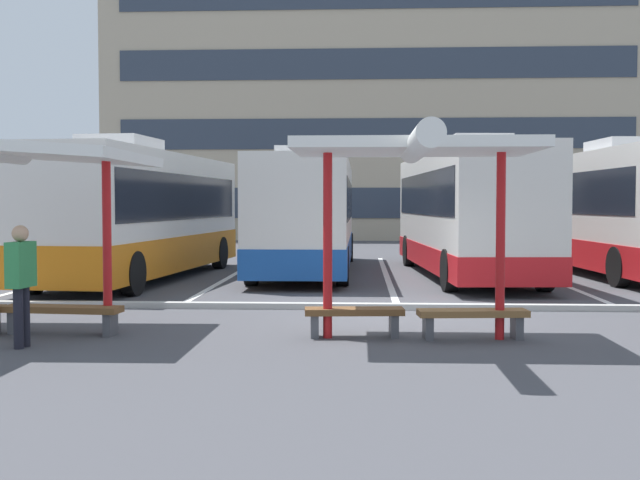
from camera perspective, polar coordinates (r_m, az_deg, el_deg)
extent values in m
plane|color=#47474C|center=(14.36, 5.91, -5.62)|extent=(160.00, 160.00, 0.00)
cube|color=tan|center=(49.97, 3.79, 8.97)|extent=(30.41, 12.63, 15.09)
cube|color=#2D3847|center=(43.32, 3.90, 2.68)|extent=(27.97, 0.08, 1.66)
cube|color=#2D3847|center=(43.48, 3.92, 7.66)|extent=(27.97, 0.08, 1.66)
cube|color=#2D3847|center=(43.97, 3.93, 12.56)|extent=(27.97, 0.08, 1.66)
cube|color=silver|center=(21.92, -12.80, 1.97)|extent=(3.48, 10.78, 3.10)
cube|color=orange|center=(21.96, -12.77, -0.87)|extent=(3.53, 10.82, 0.92)
cube|color=black|center=(21.92, -12.81, 3.02)|extent=(3.44, 9.94, 1.19)
cube|color=black|center=(26.92, -8.84, 2.92)|extent=(2.26, 0.28, 1.86)
cube|color=silver|center=(20.74, -14.15, 6.70)|extent=(1.73, 2.33, 0.36)
cylinder|color=black|center=(25.85, -12.33, -0.86)|extent=(0.39, 1.02, 1.00)
cylinder|color=black|center=(25.13, -7.25, -0.92)|extent=(0.39, 1.02, 1.00)
cylinder|color=black|center=(19.10, -20.02, -2.19)|extent=(0.39, 1.02, 1.00)
cylinder|color=black|center=(18.11, -13.38, -2.36)|extent=(0.39, 1.02, 1.00)
cube|color=silver|center=(23.81, -0.85, 1.96)|extent=(2.53, 11.43, 2.99)
cube|color=#194C9E|center=(23.85, -0.85, -0.76)|extent=(2.57, 11.47, 0.73)
cube|color=black|center=(23.80, -0.85, 2.88)|extent=(2.56, 10.52, 1.12)
cube|color=black|center=(29.47, -0.09, 2.80)|extent=(2.19, 0.09, 1.79)
cube|color=silver|center=(22.42, -1.11, 6.19)|extent=(1.50, 2.21, 0.36)
cylinder|color=black|center=(28.04, -2.61, -0.53)|extent=(0.30, 1.00, 1.00)
cylinder|color=black|center=(27.91, 2.08, -0.54)|extent=(0.30, 1.00, 1.00)
cylinder|color=black|center=(19.89, -4.96, -1.85)|extent=(0.30, 1.00, 1.00)
cylinder|color=black|center=(19.70, 1.65, -1.89)|extent=(0.30, 1.00, 1.00)
cube|color=silver|center=(22.55, 10.43, 2.11)|extent=(3.10, 10.95, 3.17)
cube|color=red|center=(22.60, 10.41, -1.10)|extent=(3.14, 10.99, 0.64)
cube|color=black|center=(22.55, 10.44, 3.28)|extent=(3.07, 10.08, 1.15)
cube|color=black|center=(27.85, 8.30, 3.01)|extent=(2.13, 0.21, 1.90)
cube|color=silver|center=(21.28, 11.18, 6.83)|extent=(1.59, 2.29, 0.36)
cylinder|color=black|center=(26.18, 6.41, -0.77)|extent=(0.36, 1.02, 1.00)
cylinder|color=black|center=(26.55, 11.17, -0.76)|extent=(0.36, 1.02, 1.00)
cylinder|color=black|center=(18.67, 9.32, -2.18)|extent=(0.36, 1.02, 1.00)
cylinder|color=black|center=(19.18, 15.86, -2.11)|extent=(0.36, 1.02, 1.00)
cube|color=silver|center=(25.01, 19.75, 2.08)|extent=(3.25, 11.67, 3.20)
cube|color=red|center=(25.05, 19.70, -0.70)|extent=(3.29, 11.71, 0.77)
cube|color=black|center=(25.01, 19.77, 3.15)|extent=(3.22, 10.75, 1.16)
cube|color=black|center=(30.45, 15.96, 2.94)|extent=(2.20, 0.22, 1.92)
cube|color=silver|center=(23.72, 21.05, 6.34)|extent=(1.64, 2.29, 0.36)
cylinder|color=black|center=(28.66, 14.62, -0.54)|extent=(0.36, 1.02, 1.00)
cylinder|color=black|center=(29.36, 18.96, -0.53)|extent=(0.36, 1.02, 1.00)
cylinder|color=black|center=(20.77, 20.75, -1.83)|extent=(0.36, 1.02, 1.00)
cube|color=white|center=(24.06, -16.62, -2.35)|extent=(0.16, 14.00, 0.01)
cube|color=white|center=(22.97, -6.23, -2.49)|extent=(0.16, 14.00, 0.01)
cube|color=white|center=(22.69, 4.80, -2.55)|extent=(0.16, 14.00, 0.01)
cube|color=white|center=(23.26, 15.69, -2.51)|extent=(0.16, 14.00, 0.01)
cylinder|color=red|center=(12.91, -15.09, -0.32)|extent=(0.14, 0.14, 2.83)
cube|color=white|center=(13.50, -21.65, 6.05)|extent=(4.19, 3.31, 0.42)
cube|color=brown|center=(13.14, -18.06, -4.75)|extent=(1.91, 0.59, 0.10)
cube|color=#4C4C51|center=(13.54, -21.06, -5.54)|extent=(0.15, 0.35, 0.35)
cube|color=#4C4C51|center=(12.85, -14.87, -5.89)|extent=(0.15, 0.35, 0.35)
cylinder|color=red|center=(12.07, 0.56, -0.42)|extent=(0.14, 0.14, 2.83)
cylinder|color=red|center=(12.25, 12.87, -0.44)|extent=(0.14, 0.14, 2.83)
cube|color=white|center=(12.10, 6.80, 6.66)|extent=(3.62, 2.45, 0.16)
cylinder|color=white|center=(11.03, 7.18, 6.89)|extent=(0.36, 3.61, 0.36)
cube|color=brown|center=(12.26, 2.48, -5.15)|extent=(1.55, 0.54, 0.10)
cube|color=#4C4C51|center=(12.26, -0.39, -6.21)|extent=(0.15, 0.34, 0.35)
cube|color=#4C4C51|center=(12.35, 5.34, -6.16)|extent=(0.15, 0.34, 0.35)
cube|color=brown|center=(12.29, 10.94, -5.18)|extent=(1.69, 0.56, 0.10)
cube|color=#4C4C51|center=(12.18, 7.79, -6.29)|extent=(0.15, 0.35, 0.35)
cube|color=#4C4C51|center=(12.49, 14.00, -6.12)|extent=(0.15, 0.35, 0.35)
cube|color=#ADADA8|center=(15.46, 5.70, -4.80)|extent=(44.00, 0.24, 0.12)
cylinder|color=black|center=(12.05, -20.90, -5.30)|extent=(0.14, 0.14, 0.87)
cylinder|color=black|center=(12.20, -20.49, -5.19)|extent=(0.14, 0.14, 0.87)
cube|color=#338C4C|center=(12.04, -20.76, -1.66)|extent=(0.27, 0.53, 0.65)
sphere|color=tan|center=(12.02, -20.79, 0.45)|extent=(0.24, 0.24, 0.24)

